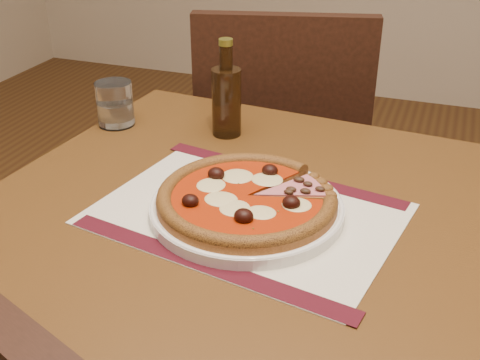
{
  "coord_description": "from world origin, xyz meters",
  "views": [
    {
      "loc": [
        0.13,
        -0.4,
        1.24
      ],
      "look_at": [
        -0.16,
        0.4,
        0.78
      ],
      "focal_mm": 45.0,
      "sensor_mm": 36.0,
      "label": 1
    }
  ],
  "objects_px": {
    "chair_far": "(282,150)",
    "water_glass": "(115,104)",
    "table": "(236,253)",
    "plate": "(247,208)",
    "bottle": "(226,98)",
    "pizza": "(247,197)"
  },
  "relations": [
    {
      "from": "chair_far",
      "to": "water_glass",
      "type": "relative_size",
      "value": 10.14
    },
    {
      "from": "table",
      "to": "plate",
      "type": "distance_m",
      "value": 0.12
    },
    {
      "from": "plate",
      "to": "water_glass",
      "type": "distance_m",
      "value": 0.45
    },
    {
      "from": "bottle",
      "to": "plate",
      "type": "bearing_deg",
      "value": -63.07
    },
    {
      "from": "pizza",
      "to": "bottle",
      "type": "distance_m",
      "value": 0.31
    },
    {
      "from": "pizza",
      "to": "plate",
      "type": "bearing_deg",
      "value": 37.71
    },
    {
      "from": "table",
      "to": "chair_far",
      "type": "height_order",
      "value": "chair_far"
    },
    {
      "from": "plate",
      "to": "pizza",
      "type": "distance_m",
      "value": 0.02
    },
    {
      "from": "chair_far",
      "to": "plate",
      "type": "distance_m",
      "value": 0.74
    },
    {
      "from": "water_glass",
      "to": "plate",
      "type": "bearing_deg",
      "value": -33.11
    },
    {
      "from": "chair_far",
      "to": "bottle",
      "type": "distance_m",
      "value": 0.51
    },
    {
      "from": "chair_far",
      "to": "pizza",
      "type": "height_order",
      "value": "chair_far"
    },
    {
      "from": "pizza",
      "to": "water_glass",
      "type": "bearing_deg",
      "value": 146.85
    },
    {
      "from": "chair_far",
      "to": "bottle",
      "type": "relative_size",
      "value": 4.79
    },
    {
      "from": "water_glass",
      "to": "table",
      "type": "bearing_deg",
      "value": -31.82
    },
    {
      "from": "bottle",
      "to": "table",
      "type": "bearing_deg",
      "value": -65.77
    },
    {
      "from": "table",
      "to": "bottle",
      "type": "distance_m",
      "value": 0.32
    },
    {
      "from": "table",
      "to": "bottle",
      "type": "xyz_separation_m",
      "value": [
        -0.11,
        0.25,
        0.18
      ]
    },
    {
      "from": "chair_far",
      "to": "plate",
      "type": "xyz_separation_m",
      "value": [
        0.14,
        -0.69,
        0.23
      ]
    },
    {
      "from": "plate",
      "to": "water_glass",
      "type": "height_order",
      "value": "water_glass"
    },
    {
      "from": "chair_far",
      "to": "pizza",
      "type": "xyz_separation_m",
      "value": [
        0.14,
        -0.69,
        0.25
      ]
    },
    {
      "from": "chair_far",
      "to": "water_glass",
      "type": "height_order",
      "value": "chair_far"
    }
  ]
}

